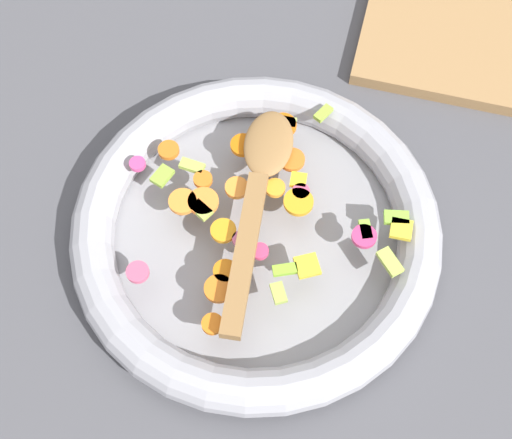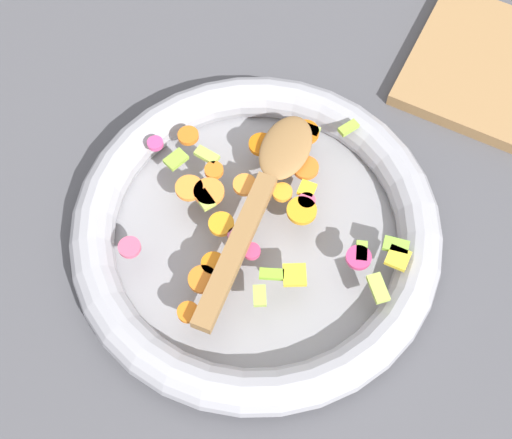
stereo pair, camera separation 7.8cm
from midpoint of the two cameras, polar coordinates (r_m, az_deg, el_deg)
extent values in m
plane|color=#4C4C51|center=(0.83, 2.70, -1.84)|extent=(4.00, 4.00, 0.00)
cylinder|color=gray|center=(0.82, 2.71, -1.66)|extent=(0.37, 0.37, 0.01)
torus|color=#9E9EA5|center=(0.80, 2.77, -1.08)|extent=(0.42, 0.42, 0.05)
cylinder|color=orange|center=(0.76, -0.50, -3.86)|extent=(0.03, 0.03, 0.01)
cylinder|color=orange|center=(0.80, 4.92, 1.91)|extent=(0.03, 0.03, 0.01)
cylinder|color=orange|center=(0.80, 1.88, 2.52)|extent=(0.04, 0.04, 0.01)
cylinder|color=orange|center=(0.83, 3.13, 5.77)|extent=(0.04, 0.04, 0.01)
cylinder|color=orange|center=(0.84, 6.77, 6.63)|extent=(0.04, 0.04, 0.01)
cylinder|color=orange|center=(0.80, -2.50, 2.43)|extent=(0.04, 0.04, 0.01)
cylinder|color=orange|center=(0.79, -0.99, 1.94)|extent=(0.05, 0.05, 0.01)
cylinder|color=orange|center=(0.79, 6.51, 0.43)|extent=(0.04, 0.04, 0.01)
cylinder|color=orange|center=(0.74, -2.43, -7.73)|extent=(0.03, 0.03, 0.01)
cylinder|color=orange|center=(0.78, 0.07, -0.65)|extent=(0.04, 0.04, 0.01)
cylinder|color=orange|center=(0.83, -2.78, 6.47)|extent=(0.03, 0.03, 0.01)
cylinder|color=orange|center=(0.75, -1.33, -5.11)|extent=(0.04, 0.04, 0.01)
cylinder|color=orange|center=(0.81, -0.63, 3.69)|extent=(0.02, 0.02, 0.01)
cylinder|color=orange|center=(0.82, 6.74, 3.87)|extent=(0.04, 0.04, 0.01)
cube|color=#96BC3C|center=(0.85, 10.04, 6.99)|extent=(0.02, 0.03, 0.01)
cube|color=#ADCB4F|center=(0.82, -1.24, 4.90)|extent=(0.03, 0.02, 0.01)
cube|color=#90B73C|center=(0.82, -3.72, 4.56)|extent=(0.02, 0.03, 0.01)
cube|color=#88C231|center=(0.75, 4.23, -4.68)|extent=(0.03, 0.02, 0.01)
cube|color=#8DC13D|center=(0.78, 11.31, -2.81)|extent=(0.02, 0.03, 0.01)
cube|color=#B4D25A|center=(0.84, 6.85, 6.92)|extent=(0.03, 0.01, 0.01)
cube|color=#A6C04D|center=(0.74, 3.31, -6.42)|extent=(0.02, 0.03, 0.01)
cube|color=#AFC850|center=(0.76, 12.66, -5.68)|extent=(0.03, 0.03, 0.01)
cube|color=#B2C851|center=(0.79, -1.31, 1.31)|extent=(0.03, 0.02, 0.01)
cube|color=#86BD3B|center=(0.79, 13.93, -2.32)|extent=(0.03, 0.02, 0.01)
cylinder|color=#D13A69|center=(0.76, 2.58, -2.85)|extent=(0.03, 0.03, 0.01)
cylinder|color=#DC4E70|center=(0.79, 6.88, 1.20)|extent=(0.03, 0.03, 0.01)
cylinder|color=#DC4386|center=(0.83, -5.41, 5.84)|extent=(0.02, 0.02, 0.01)
cylinder|color=pink|center=(0.77, 1.27, -1.59)|extent=(0.02, 0.02, 0.01)
cylinder|color=#D03971|center=(0.77, 11.09, -3.30)|extent=(0.04, 0.04, 0.01)
cylinder|color=#D05375|center=(0.77, -7.25, -2.51)|extent=(0.03, 0.03, 0.01)
cube|color=yellow|center=(0.80, 6.89, 2.15)|extent=(0.02, 0.02, 0.01)
cube|color=gold|center=(0.75, 6.07, -4.74)|extent=(0.03, 0.03, 0.01)
cube|color=yellow|center=(0.78, 14.11, -3.29)|extent=(0.02, 0.02, 0.01)
cube|color=olive|center=(0.75, 1.64, -2.82)|extent=(0.04, 0.19, 0.01)
ellipsoid|color=olive|center=(0.82, 5.15, 5.51)|extent=(0.06, 0.09, 0.01)
camera|label=1|loc=(0.04, -87.12, 5.62)|focal=50.00mm
camera|label=2|loc=(0.04, 92.88, -5.62)|focal=50.00mm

